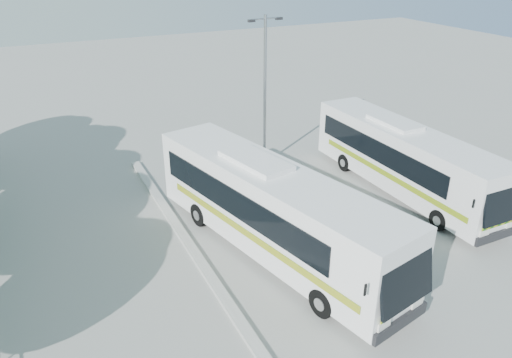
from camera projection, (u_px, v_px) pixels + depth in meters
ground at (253, 246)px, 19.71m from camera, size 100.00×100.00×0.00m
kerb_divider at (182, 233)px, 20.40m from camera, size 0.40×16.00×0.15m
coach_main at (272, 209)px, 18.60m from camera, size 5.02×12.40×3.38m
coach_adjacent at (404, 158)px, 23.37m from camera, size 2.44×11.20×3.10m
lamppost at (265, 86)px, 25.18m from camera, size 1.90×0.35×7.76m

